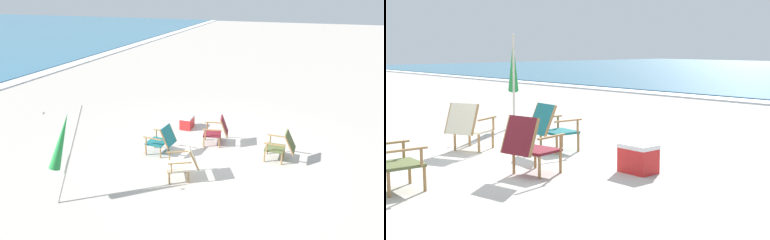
% 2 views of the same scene
% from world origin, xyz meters
% --- Properties ---
extents(ground_plane, '(80.00, 80.00, 0.00)m').
position_xyz_m(ground_plane, '(0.00, 0.00, 0.00)').
color(ground_plane, '#B2AAA0').
extents(beach_chair_front_right, '(0.69, 0.78, 0.81)m').
position_xyz_m(beach_chair_front_right, '(0.70, 0.15, 0.43)').
color(beach_chair_front_right, maroon).
rests_on(beach_chair_front_right, ground).
extents(beach_chair_back_left, '(0.64, 0.75, 0.80)m').
position_xyz_m(beach_chair_back_left, '(-0.36, 1.39, 0.43)').
color(beach_chair_back_left, '#196066').
rests_on(beach_chair_back_left, ground).
extents(beach_chair_front_left, '(0.83, 0.89, 0.81)m').
position_xyz_m(beach_chair_front_left, '(-1.34, 0.41, 0.43)').
color(beach_chair_front_left, beige).
rests_on(beach_chair_front_left, ground).
extents(beach_chair_far_center, '(0.62, 0.76, 0.79)m').
position_xyz_m(beach_chair_far_center, '(0.26, -1.63, 0.42)').
color(beach_chair_far_center, '#515B33').
rests_on(beach_chair_far_center, ground).
extents(umbrella_furled_green, '(0.76, 0.56, 2.00)m').
position_xyz_m(umbrella_furled_green, '(-2.91, 2.41, 1.31)').
color(umbrella_furled_green, '#B7B2A8').
rests_on(umbrella_furled_green, ground).
extents(cooler_box, '(0.49, 0.35, 0.40)m').
position_xyz_m(cooler_box, '(1.56, 1.37, 0.20)').
color(cooler_box, red).
rests_on(cooler_box, ground).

